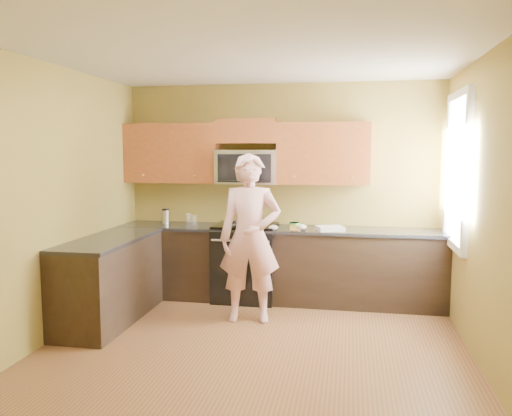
% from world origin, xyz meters
% --- Properties ---
extents(floor, '(4.00, 4.00, 0.00)m').
position_xyz_m(floor, '(0.00, 0.00, 0.00)').
color(floor, brown).
rests_on(floor, ground).
extents(ceiling, '(4.00, 4.00, 0.00)m').
position_xyz_m(ceiling, '(0.00, 0.00, 2.70)').
color(ceiling, white).
rests_on(ceiling, ground).
extents(wall_back, '(4.00, 0.00, 4.00)m').
position_xyz_m(wall_back, '(0.00, 2.00, 1.35)').
color(wall_back, olive).
rests_on(wall_back, ground).
extents(wall_front, '(4.00, 0.00, 4.00)m').
position_xyz_m(wall_front, '(0.00, -2.00, 1.35)').
color(wall_front, olive).
rests_on(wall_front, ground).
extents(wall_left, '(0.00, 4.00, 4.00)m').
position_xyz_m(wall_left, '(-2.00, 0.00, 1.35)').
color(wall_left, olive).
rests_on(wall_left, ground).
extents(wall_right, '(0.00, 4.00, 4.00)m').
position_xyz_m(wall_right, '(2.00, 0.00, 1.35)').
color(wall_right, olive).
rests_on(wall_right, ground).
extents(cabinet_back_run, '(4.00, 0.60, 0.88)m').
position_xyz_m(cabinet_back_run, '(0.00, 1.70, 0.44)').
color(cabinet_back_run, black).
rests_on(cabinet_back_run, floor).
extents(cabinet_left_run, '(0.60, 1.60, 0.88)m').
position_xyz_m(cabinet_left_run, '(-1.70, 0.60, 0.44)').
color(cabinet_left_run, black).
rests_on(cabinet_left_run, floor).
extents(countertop_back, '(4.00, 0.62, 0.04)m').
position_xyz_m(countertop_back, '(0.00, 1.69, 0.90)').
color(countertop_back, black).
rests_on(countertop_back, cabinet_back_run).
extents(countertop_left, '(0.62, 1.60, 0.04)m').
position_xyz_m(countertop_left, '(-1.69, 0.60, 0.90)').
color(countertop_left, black).
rests_on(countertop_left, cabinet_left_run).
extents(stove, '(0.76, 0.65, 0.95)m').
position_xyz_m(stove, '(-0.40, 1.68, 0.47)').
color(stove, black).
rests_on(stove, floor).
extents(microwave, '(0.76, 0.40, 0.42)m').
position_xyz_m(microwave, '(-0.40, 1.80, 1.45)').
color(microwave, silver).
rests_on(microwave, wall_back).
extents(upper_cab_left, '(1.22, 0.33, 0.75)m').
position_xyz_m(upper_cab_left, '(-1.39, 1.83, 1.45)').
color(upper_cab_left, brown).
rests_on(upper_cab_left, wall_back).
extents(upper_cab_right, '(1.12, 0.33, 0.75)m').
position_xyz_m(upper_cab_right, '(0.54, 1.83, 1.45)').
color(upper_cab_right, brown).
rests_on(upper_cab_right, wall_back).
extents(upper_cab_over_mw, '(0.76, 0.33, 0.30)m').
position_xyz_m(upper_cab_over_mw, '(-0.40, 1.83, 2.10)').
color(upper_cab_over_mw, brown).
rests_on(upper_cab_over_mw, wall_back).
extents(window, '(0.06, 1.06, 1.66)m').
position_xyz_m(window, '(1.98, 1.20, 1.65)').
color(window, white).
rests_on(window, wall_right).
extents(woman, '(0.72, 0.52, 1.83)m').
position_xyz_m(woman, '(-0.19, 0.90, 0.92)').
color(woman, pink).
rests_on(woman, floor).
extents(frying_pan, '(0.43, 0.56, 0.06)m').
position_xyz_m(frying_pan, '(-0.40, 1.54, 0.95)').
color(frying_pan, black).
rests_on(frying_pan, stove).
extents(butter_tub, '(0.14, 0.14, 0.10)m').
position_xyz_m(butter_tub, '(0.21, 1.63, 0.92)').
color(butter_tub, '#FFE343').
rests_on(butter_tub, countertop_back).
extents(toast_slice, '(0.12, 0.12, 0.01)m').
position_xyz_m(toast_slice, '(0.24, 1.51, 0.93)').
color(toast_slice, '#B27F47').
rests_on(toast_slice, countertop_back).
extents(napkin_a, '(0.12, 0.13, 0.06)m').
position_xyz_m(napkin_a, '(-0.02, 1.47, 0.95)').
color(napkin_a, silver).
rests_on(napkin_a, countertop_back).
extents(napkin_b, '(0.13, 0.14, 0.07)m').
position_xyz_m(napkin_b, '(0.31, 1.56, 0.95)').
color(napkin_b, silver).
rests_on(napkin_b, countertop_back).
extents(dish_towel, '(0.36, 0.33, 0.05)m').
position_xyz_m(dish_towel, '(0.64, 1.57, 0.95)').
color(dish_towel, white).
rests_on(dish_towel, countertop_back).
extents(travel_mug, '(0.12, 0.12, 0.19)m').
position_xyz_m(travel_mug, '(-1.48, 1.77, 0.92)').
color(travel_mug, silver).
rests_on(travel_mug, countertop_back).
extents(glass_a, '(0.08, 0.08, 0.12)m').
position_xyz_m(glass_a, '(-1.21, 1.91, 0.98)').
color(glass_a, silver).
rests_on(glass_a, countertop_back).
extents(glass_c, '(0.08, 0.08, 0.12)m').
position_xyz_m(glass_c, '(-1.08, 1.74, 0.98)').
color(glass_c, silver).
rests_on(glass_c, countertop_back).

